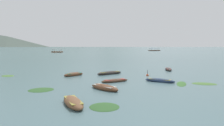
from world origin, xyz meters
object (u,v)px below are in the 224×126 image
Objects in this scene: rowboat_3 at (73,74)px; rowboat_0 at (115,81)px; rowboat_6 at (73,102)px; rowboat_7 at (109,73)px; rowboat_1 at (104,87)px; rowboat_5 at (168,69)px; ferry_2 at (57,52)px; mooring_buoy at (147,75)px; ferry_0 at (154,50)px; rowboat_2 at (160,81)px.

rowboat_0 is at bearing -39.61° from rowboat_3.
rowboat_6 is 16.01m from rowboat_7.
rowboat_6 reaches higher than rowboat_0.
rowboat_1 is 18.87m from rowboat_5.
ferry_2 reaches higher than rowboat_1.
rowboat_7 is (0.37, 10.58, -0.00)m from rowboat_1.
rowboat_3 is 14.55m from rowboat_6.
rowboat_6 is 3.83× the size of mooring_buoy.
rowboat_1 is at bearing 68.05° from rowboat_6.
rowboat_6 is at bearing -79.06° from rowboat_3.
ferry_0 reaches higher than mooring_buoy.
ferry_0 is (39.34, 150.96, 0.26)m from rowboat_7.
rowboat_7 is at bearing 81.09° from rowboat_6.
rowboat_0 is 0.32× the size of ferry_0.
rowboat_1 is 3.52× the size of mooring_buoy.
ferry_2 reaches higher than rowboat_0.
mooring_buoy reaches higher than rowboat_6.
ferry_0 reaches higher than rowboat_2.
ferry_0 reaches higher than rowboat_0.
rowboat_7 reaches higher than rowboat_0.
rowboat_6 is at bearing -132.85° from rowboat_2.
mooring_buoy is (4.84, 4.85, -0.05)m from rowboat_0.
rowboat_6 is at bearing -111.95° from rowboat_1.
ferry_2 is (-34.54, 119.51, 0.25)m from rowboat_6.
ferry_2 reaches higher than mooring_buoy.
rowboat_6 is 0.34× the size of ferry_0.
rowboat_3 is 16.96m from rowboat_5.
rowboat_3 is 109.92m from ferry_2.
rowboat_2 is (5.46, -0.04, 0.02)m from rowboat_0.
rowboat_1 reaches higher than rowboat_5.
rowboat_2 is 12.14m from rowboat_5.
rowboat_7 is at bearing -104.61° from ferry_0.
rowboat_5 is 8.13m from mooring_buoy.
rowboat_6 is (-3.19, -9.36, 0.06)m from rowboat_0.
ferry_0 is at bearing 31.76° from ferry_2.
rowboat_1 is 0.31× the size of ferry_0.
ferry_0 is (41.82, 166.78, 0.25)m from rowboat_6.
rowboat_0 is 3.65× the size of mooring_buoy.
ferry_2 is 113.58m from mooring_buoy.
rowboat_1 is at bearing -104.64° from rowboat_0.
rowboat_3 is 0.85× the size of rowboat_5.
rowboat_6 is 171.95m from ferry_0.
rowboat_2 is at bearing -23.50° from rowboat_3.
rowboat_3 reaches higher than rowboat_5.
rowboat_1 is at bearing -72.22° from ferry_2.
mooring_buoy reaches higher than rowboat_2.
rowboat_7 is (2.48, 15.82, -0.01)m from rowboat_6.
ferry_0 is at bearing 77.51° from mooring_buoy.
mooring_buoy reaches higher than rowboat_1.
rowboat_1 is 7.71m from rowboat_2.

